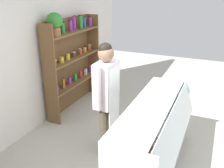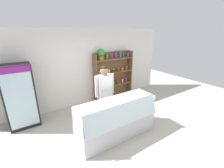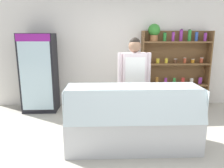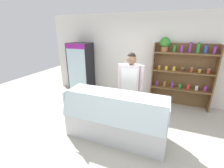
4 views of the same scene
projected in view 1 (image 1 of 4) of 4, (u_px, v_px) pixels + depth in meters
The scene contains 5 objects.
ground_plane at pixel (153, 157), 3.79m from camera, with size 12.00×12.00×0.00m, color #B7B2A3.
back_wall at pixel (26, 55), 4.15m from camera, with size 6.80×0.10×2.70m, color white.
shelving_unit at pixel (70, 55), 4.97m from camera, with size 1.65×0.29×2.01m.
deli_display_case at pixel (152, 149), 3.45m from camera, with size 2.06×0.71×1.01m.
shop_clerk at pixel (107, 91), 3.57m from camera, with size 0.61×0.25×1.72m.
Camera 1 is at (-3.10, -0.71, 2.42)m, focal length 40.00 mm.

